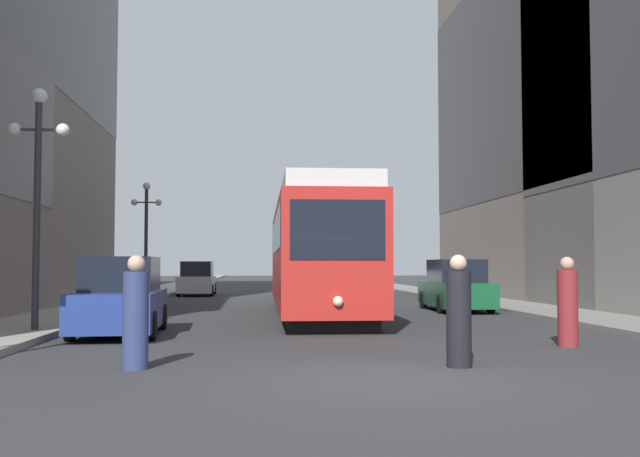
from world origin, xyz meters
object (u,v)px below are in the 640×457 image
object	(u,v)px
parked_car_left_near	(197,280)
pedestrian_crossing_near	(459,315)
pedestrian_on_sidewalk	(136,316)
parked_car_right_far	(455,287)
lamp_post_left_far	(146,221)
parked_car_left_mid	(121,299)
transit_bus	(346,259)
lamp_post_left_near	(38,170)
pedestrian_crossing_far	(568,305)
streetcar	(315,251)

from	to	relation	value
parked_car_left_near	pedestrian_crossing_near	distance (m)	28.59
pedestrian_crossing_near	pedestrian_on_sidewalk	world-z (taller)	pedestrian_crossing_near
parked_car_left_near	pedestrian_on_sidewalk	bearing A→B (deg)	-87.63
parked_car_left_near	parked_car_right_far	bearing A→B (deg)	-54.07
pedestrian_crossing_near	lamp_post_left_far	bearing A→B (deg)	136.03
parked_car_left_mid	parked_car_right_far	size ratio (longest dim) A/B	0.94
transit_bus	parked_car_left_mid	size ratio (longest dim) A/B	2.62
lamp_post_left_near	parked_car_right_far	bearing A→B (deg)	33.79
pedestrian_on_sidewalk	parked_car_left_near	bearing A→B (deg)	120.43
parked_car_left_mid	pedestrian_on_sidewalk	size ratio (longest dim) A/B	2.47
pedestrian_crossing_far	lamp_post_left_near	size ratio (longest dim) A/B	0.32
pedestrian_crossing_near	lamp_post_left_near	distance (m)	10.53
pedestrian_crossing_far	parked_car_left_mid	bearing A→B (deg)	-61.49
pedestrian_crossing_far	pedestrian_on_sidewalk	xyz separation A→B (m)	(-8.11, -2.48, -0.00)
pedestrian_on_sidewalk	lamp_post_left_far	bearing A→B (deg)	125.92
streetcar	lamp_post_left_near	xyz separation A→B (m)	(-6.98, -6.51, 1.72)
pedestrian_crossing_near	lamp_post_left_near	size ratio (longest dim) A/B	0.32
lamp_post_left_far	transit_bus	bearing A→B (deg)	34.07
parked_car_left_mid	parked_car_right_far	xyz separation A→B (m)	(10.23, 7.97, 0.00)
parked_car_left_near	parked_car_right_far	xyz separation A→B (m)	(10.23, -13.98, 0.00)
streetcar	lamp_post_left_far	distance (m)	12.40
transit_bus	parked_car_right_far	xyz separation A→B (m)	(1.99, -15.37, -1.10)
parked_car_right_far	pedestrian_on_sidewalk	world-z (taller)	parked_car_right_far
parked_car_left_near	transit_bus	bearing A→B (deg)	9.30
parked_car_right_far	pedestrian_crossing_near	size ratio (longest dim) A/B	2.60
lamp_post_left_near	streetcar	bearing A→B (deg)	42.97
parked_car_left_mid	pedestrian_crossing_far	size ratio (longest dim) A/B	2.45
streetcar	pedestrian_crossing_near	distance (m)	12.41
parked_car_right_far	lamp_post_left_far	world-z (taller)	lamp_post_left_far
streetcar	pedestrian_on_sidewalk	size ratio (longest dim) A/B	8.11
parked_car_left_near	lamp_post_left_near	world-z (taller)	lamp_post_left_near
parked_car_left_near	parked_car_right_far	world-z (taller)	same
parked_car_right_far	pedestrian_crossing_far	bearing A→B (deg)	87.34
pedestrian_on_sidewalk	lamp_post_left_far	size ratio (longest dim) A/B	0.34
parked_car_left_near	pedestrian_crossing_far	distance (m)	26.89
pedestrian_crossing_near	pedestrian_crossing_far	world-z (taller)	same
pedestrian_crossing_far	lamp_post_left_far	distance (m)	22.90
parked_car_left_mid	parked_car_right_far	distance (m)	12.97
pedestrian_crossing_near	lamp_post_left_far	world-z (taller)	lamp_post_left_far
transit_bus	parked_car_left_near	bearing A→B (deg)	-168.48
parked_car_left_near	pedestrian_crossing_near	bearing A→B (deg)	-77.35
streetcar	parked_car_right_far	xyz separation A→B (m)	(5.15, 1.61, -1.26)
lamp_post_left_near	lamp_post_left_far	xyz separation A→B (m)	(-0.00, 16.63, -0.17)
parked_car_left_mid	lamp_post_left_far	size ratio (longest dim) A/B	0.83
parked_car_right_far	pedestrian_on_sidewalk	bearing A→B (deg)	58.49
parked_car_right_far	pedestrian_crossing_far	distance (m)	11.25
parked_car_left_near	pedestrian_crossing_far	world-z (taller)	parked_car_left_near
streetcar	lamp_post_left_near	distance (m)	9.70
parked_car_right_far	parked_car_left_near	bearing A→B (deg)	-52.14
lamp_post_left_far	pedestrian_crossing_near	bearing A→B (deg)	-69.69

